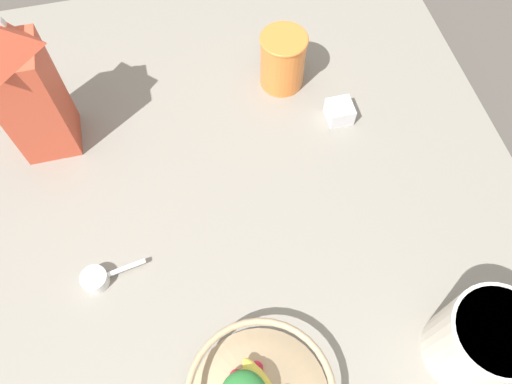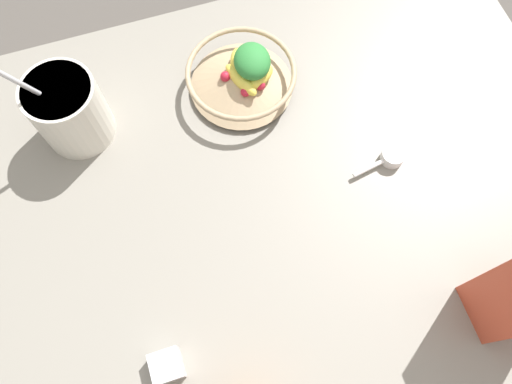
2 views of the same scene
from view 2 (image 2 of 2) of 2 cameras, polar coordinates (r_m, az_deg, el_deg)
name	(u,v)px [view 2 (image 2 of 2)]	position (r m, az deg, el deg)	size (l,w,h in m)	color
ground_plane	(308,251)	(0.88, 5.96, -6.77)	(6.00, 6.00, 0.00)	#4C4742
countertop	(309,249)	(0.86, 6.07, -6.48)	(1.10, 1.10, 0.03)	gray
fruit_bowl	(243,76)	(0.94, -1.51, 13.11)	(0.20, 0.20, 0.09)	tan
yogurt_tub	(68,109)	(0.92, -20.70, 8.90)	(0.15, 0.12, 0.27)	silver
spice_jar	(167,366)	(0.81, -10.16, -19.01)	(0.05, 0.05, 0.04)	silver
measuring_scoop	(391,157)	(0.92, 15.13, 3.86)	(0.10, 0.04, 0.02)	white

